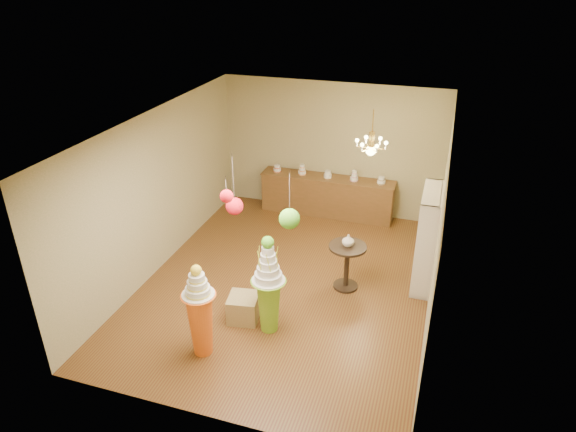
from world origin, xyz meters
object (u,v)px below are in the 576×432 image
(pedestal_green, at_px, (269,293))
(round_table, at_px, (347,261))
(sideboard, at_px, (327,195))
(pedestal_orange, at_px, (200,317))

(pedestal_green, xyz_separation_m, round_table, (0.92, 1.52, -0.14))
(round_table, bearing_deg, sideboard, 110.55)
(pedestal_orange, bearing_deg, round_table, 54.00)
(sideboard, bearing_deg, pedestal_green, -88.40)
(pedestal_green, height_order, round_table, pedestal_green)
(sideboard, distance_m, round_table, 2.97)
(sideboard, xyz_separation_m, round_table, (1.04, -2.78, 0.08))
(pedestal_green, xyz_separation_m, pedestal_orange, (-0.77, -0.81, -0.05))
(pedestal_green, relative_size, round_table, 1.97)
(pedestal_orange, height_order, round_table, pedestal_orange)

